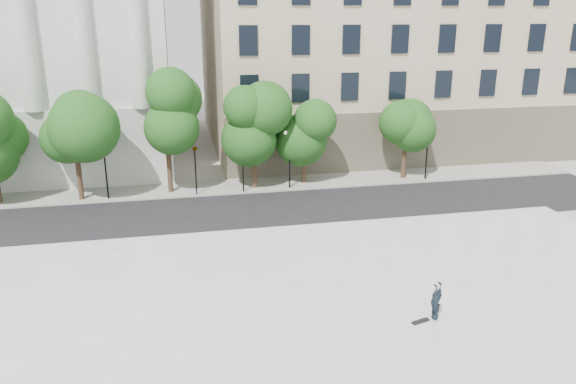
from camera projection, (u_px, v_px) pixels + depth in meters
name	position (u px, v px, depth m)	size (l,w,h in m)	color
plaza	(233.00, 336.00, 22.70)	(44.00, 22.00, 0.45)	silver
street	(208.00, 215.00, 36.75)	(60.00, 8.00, 0.02)	black
far_sidewalk	(202.00, 188.00, 42.33)	(60.00, 4.00, 0.12)	#A3A297
building_east	(388.00, 28.00, 56.70)	(36.00, 26.15, 23.00)	#C1AF93
traffic_light_west	(194.00, 147.00, 39.55)	(0.98, 1.62, 4.15)	black
traffic_light_east	(242.00, 143.00, 40.18)	(0.95, 1.87, 4.24)	black
person_lying	(435.00, 314.00, 23.43)	(0.60, 0.39, 1.64)	black
skateboard	(421.00, 321.00, 23.25)	(0.80, 0.21, 0.08)	black
street_trees	(169.00, 125.00, 39.79)	(39.71, 4.72, 7.62)	#382619
lamp_posts	(200.00, 155.00, 40.11)	(35.92, 0.28, 4.50)	black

